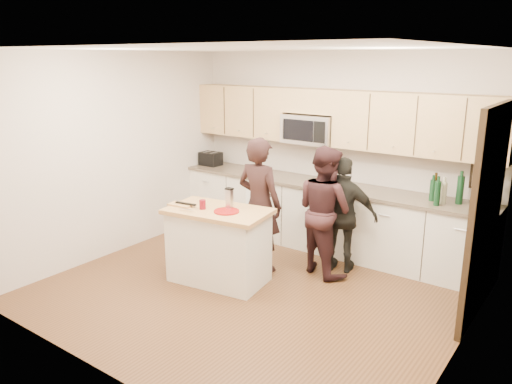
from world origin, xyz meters
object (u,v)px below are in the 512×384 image
Objects in this scene: island at (219,245)px; woman_center at (325,211)px; toaster at (211,159)px; woman_left at (259,205)px; woman_right at (343,215)px.

woman_center is (0.89, 0.97, 0.35)m from island.
island is at bearing -47.00° from toaster.
toaster is 0.19× the size of woman_left.
toaster reaches higher than island.
woman_right reaches higher than toaster.
woman_left reaches higher than woman_center.
woman_left is (0.19, 0.57, 0.39)m from island.
woman_right is (2.62, -0.54, -0.32)m from toaster.
woman_right is at bearing -113.46° from woman_center.
island is at bearing 72.32° from woman_left.
woman_center is at bearing -150.06° from woman_left.
woman_center is 0.25m from woman_right.
woman_center is at bearing 32.74° from woman_right.
woman_right is at bearing 38.92° from island.
island is 2.37m from toaster.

